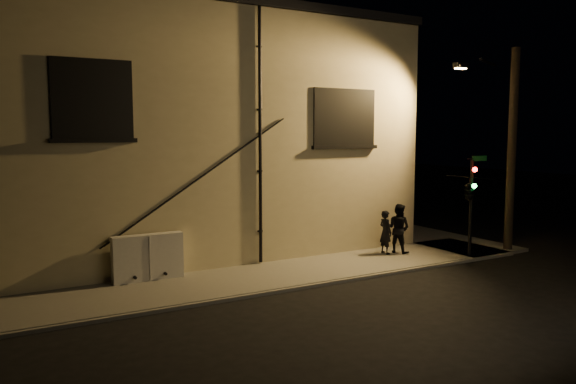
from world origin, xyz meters
TOP-DOWN VIEW (x-y plane):
  - ground at (0.00, 0.00)m, footprint 90.00×90.00m
  - sidewalk at (1.22, 4.39)m, footprint 21.00×16.00m
  - building at (-3.00, 8.99)m, footprint 16.20×12.23m
  - utility_cabinet at (-5.65, 2.70)m, footprint 2.08×0.35m
  - pedestrian_a at (2.77, 2.02)m, footprint 0.38×0.57m
  - pedestrian_b at (3.29, 1.92)m, footprint 0.95×1.06m
  - traffic_signal at (4.96, 0.19)m, footprint 1.19×2.06m
  - streetlamp_pole at (7.18, 0.41)m, footprint 2.03×1.40m

SIDE VIEW (x-z plane):
  - ground at x=0.00m, z-range 0.00..0.00m
  - sidewalk at x=1.22m, z-range 0.00..0.12m
  - utility_cabinet at x=-5.65m, z-range 0.12..1.49m
  - pedestrian_a at x=2.77m, z-range 0.12..1.69m
  - pedestrian_b at x=3.29m, z-range 0.12..1.90m
  - traffic_signal at x=4.96m, z-range 0.73..4.25m
  - streetlamp_pole at x=7.18m, z-range 0.21..7.72m
  - building at x=-3.00m, z-range 0.00..8.80m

